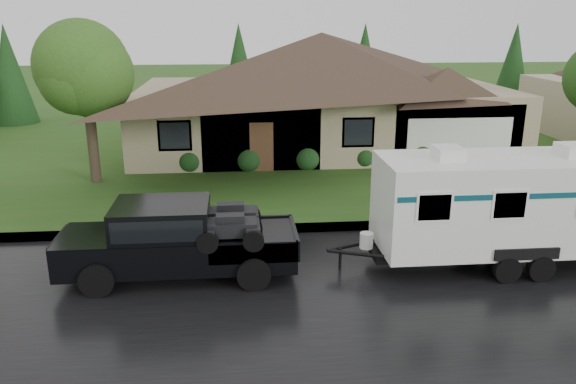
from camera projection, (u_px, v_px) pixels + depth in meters
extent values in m
plane|color=#29531A|center=(322.00, 259.00, 15.63)|extent=(140.00, 140.00, 0.00)
cube|color=black|center=(334.00, 292.00, 13.72)|extent=(140.00, 8.00, 0.01)
cube|color=gray|center=(311.00, 228.00, 17.75)|extent=(140.00, 0.50, 0.15)
cube|color=#29531A|center=(280.00, 143.00, 29.87)|extent=(140.00, 26.00, 0.15)
cube|color=tan|center=(320.00, 116.00, 28.63)|extent=(18.00, 10.00, 3.00)
pyramid|color=#36271D|center=(322.00, 32.00, 27.41)|extent=(19.44, 10.80, 2.60)
cube|color=tan|center=(443.00, 128.00, 26.29)|extent=(5.76, 4.00, 2.70)
cylinder|color=#382B1E|center=(93.00, 149.00, 22.15)|extent=(0.41, 0.41, 2.63)
sphere|color=#3F7225|center=(85.00, 75.00, 21.29)|extent=(3.64, 3.64, 3.64)
sphere|color=#143814|center=(190.00, 160.00, 23.90)|extent=(1.00, 1.00, 1.00)
sphere|color=#143814|center=(249.00, 158.00, 24.12)|extent=(1.00, 1.00, 1.00)
sphere|color=#143814|center=(307.00, 157.00, 24.34)|extent=(1.00, 1.00, 1.00)
sphere|color=#143814|center=(364.00, 156.00, 24.57)|extent=(1.00, 1.00, 1.00)
sphere|color=#143814|center=(420.00, 154.00, 24.79)|extent=(1.00, 1.00, 1.00)
sphere|color=#143814|center=(475.00, 153.00, 25.01)|extent=(1.00, 1.00, 1.00)
cube|color=black|center=(179.00, 248.00, 14.40)|extent=(5.93, 1.98, 0.85)
cube|color=black|center=(91.00, 241.00, 14.13)|extent=(1.58, 1.93, 0.35)
cube|color=black|center=(162.00, 220.00, 14.14)|extent=(2.37, 1.86, 0.89)
cube|color=black|center=(162.00, 219.00, 14.13)|extent=(2.18, 1.90, 0.54)
cube|color=black|center=(252.00, 238.00, 14.51)|extent=(2.18, 1.88, 0.06)
cylinder|color=black|center=(97.00, 280.00, 13.42)|extent=(0.83, 0.32, 0.83)
cylinder|color=black|center=(114.00, 248.00, 15.27)|extent=(0.83, 0.32, 0.83)
cylinder|color=black|center=(254.00, 274.00, 13.75)|extent=(0.83, 0.32, 0.83)
cylinder|color=black|center=(252.00, 244.00, 15.59)|extent=(0.83, 0.32, 0.83)
cube|color=white|center=(509.00, 202.00, 14.87)|extent=(6.92, 2.37, 2.42)
cube|color=black|center=(503.00, 249.00, 15.28)|extent=(7.32, 1.19, 0.14)
cube|color=#0B4051|center=(511.00, 182.00, 14.72)|extent=(6.78, 2.39, 0.14)
cube|color=white|center=(448.00, 153.00, 14.31)|extent=(0.69, 0.79, 0.32)
cube|color=white|center=(573.00, 150.00, 14.61)|extent=(0.69, 0.79, 0.32)
cylinder|color=black|center=(507.00, 270.00, 14.14)|extent=(0.69, 0.24, 0.69)
cylinder|color=black|center=(470.00, 236.00, 16.36)|extent=(0.69, 0.24, 0.69)
cylinder|color=black|center=(541.00, 268.00, 14.22)|extent=(0.69, 0.24, 0.69)
cylinder|color=black|center=(499.00, 234.00, 16.44)|extent=(0.69, 0.24, 0.69)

